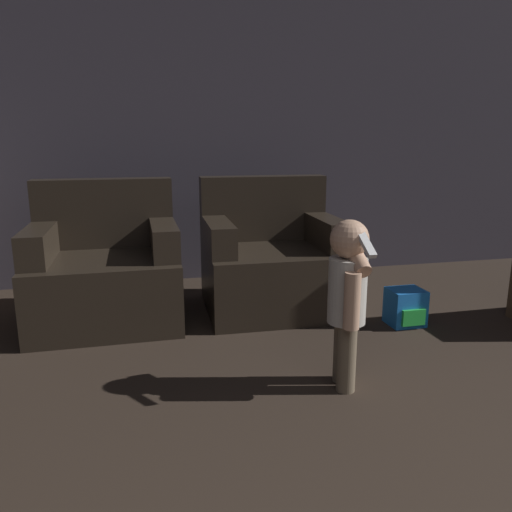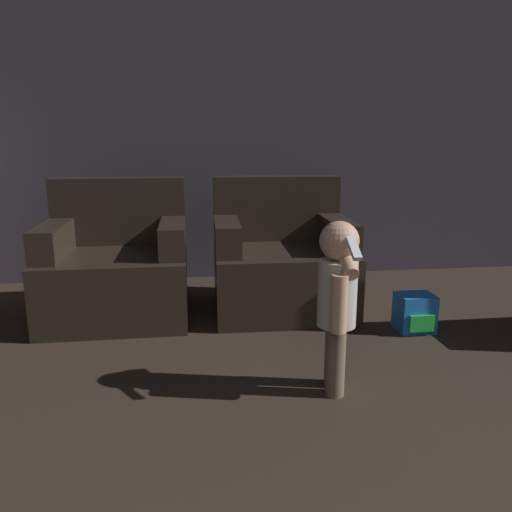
{
  "view_description": "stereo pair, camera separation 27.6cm",
  "coord_description": "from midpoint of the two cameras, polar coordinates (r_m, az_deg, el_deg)",
  "views": [
    {
      "loc": [
        -0.61,
        0.36,
        1.16
      ],
      "look_at": [
        0.01,
        2.98,
        0.52
      ],
      "focal_mm": 35.0,
      "sensor_mm": 36.0,
      "label": 1
    },
    {
      "loc": [
        -0.34,
        0.31,
        1.16
      ],
      "look_at": [
        0.01,
        2.98,
        0.52
      ],
      "focal_mm": 35.0,
      "sensor_mm": 36.0,
      "label": 2
    }
  ],
  "objects": [
    {
      "name": "armchair_right",
      "position": [
        3.46,
        -0.54,
        -0.81
      ],
      "size": [
        0.93,
        0.83,
        0.9
      ],
      "rotation": [
        0.0,
        0.0,
        -0.03
      ],
      "color": "black",
      "rests_on": "ground_plane"
    },
    {
      "name": "armchair_left",
      "position": [
        3.4,
        -19.03,
        -1.8
      ],
      "size": [
        0.91,
        0.81,
        0.9
      ],
      "rotation": [
        0.0,
        0.0,
        0.01
      ],
      "color": "black",
      "rests_on": "ground_plane"
    },
    {
      "name": "person_toddler",
      "position": [
        2.31,
        7.12,
        -4.04
      ],
      "size": [
        0.18,
        0.32,
        0.81
      ],
      "rotation": [
        0.0,
        0.0,
        -1.79
      ],
      "color": "brown",
      "rests_on": "ground_plane"
    },
    {
      "name": "wall_back",
      "position": [
        4.2,
        -7.03,
        15.07
      ],
      "size": [
        8.4,
        0.05,
        2.6
      ],
      "color": "#3D3842",
      "rests_on": "ground_plane"
    },
    {
      "name": "toy_backpack",
      "position": [
        3.28,
        14.44,
        -5.73
      ],
      "size": [
        0.22,
        0.21,
        0.23
      ],
      "color": "blue",
      "rests_on": "ground_plane"
    }
  ]
}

